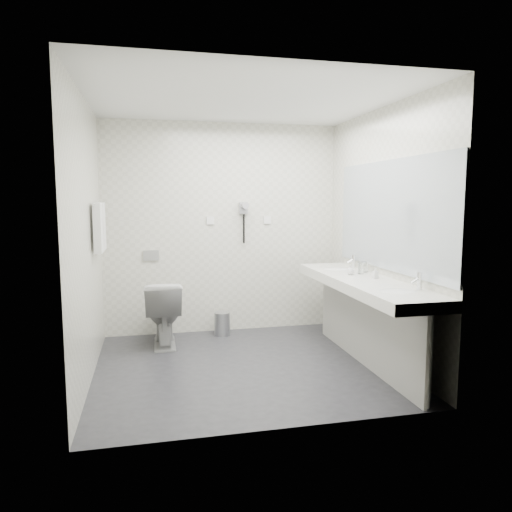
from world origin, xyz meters
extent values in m
plane|color=#26262B|center=(0.00, 0.00, 0.00)|extent=(2.80, 2.80, 0.00)
plane|color=silver|center=(0.00, 0.00, 2.50)|extent=(2.80, 2.80, 0.00)
plane|color=beige|center=(0.00, 1.30, 1.25)|extent=(2.80, 0.00, 2.80)
plane|color=beige|center=(0.00, -1.30, 1.25)|extent=(2.80, 0.00, 2.80)
plane|color=beige|center=(-1.40, 0.00, 1.25)|extent=(0.00, 2.60, 2.60)
plane|color=beige|center=(1.40, 0.00, 1.25)|extent=(0.00, 2.60, 2.60)
cube|color=silver|center=(1.12, -0.20, 0.80)|extent=(0.55, 2.20, 0.10)
cube|color=#9A9891|center=(1.15, -0.20, 0.38)|extent=(0.03, 2.15, 0.75)
cylinder|color=silver|center=(1.18, -1.24, 0.38)|extent=(0.06, 0.06, 0.75)
cylinder|color=silver|center=(1.18, 0.84, 0.38)|extent=(0.06, 0.06, 0.75)
cube|color=#B2BCC6|center=(1.39, -0.20, 1.45)|extent=(0.02, 2.20, 1.05)
ellipsoid|color=white|center=(1.12, -0.85, 0.83)|extent=(0.40, 0.31, 0.05)
ellipsoid|color=white|center=(1.12, 0.45, 0.83)|extent=(0.40, 0.31, 0.05)
cylinder|color=silver|center=(1.32, -0.85, 0.92)|extent=(0.04, 0.04, 0.15)
cylinder|color=silver|center=(1.32, 0.45, 0.92)|extent=(0.04, 0.04, 0.15)
imported|color=beige|center=(1.23, -0.24, 0.90)|extent=(0.05, 0.05, 0.10)
imported|color=beige|center=(1.09, 0.03, 0.90)|extent=(0.10, 0.10, 0.10)
cylinder|color=silver|center=(1.22, 0.07, 0.91)|extent=(0.07, 0.07, 0.11)
cylinder|color=silver|center=(1.31, 0.16, 0.91)|extent=(0.07, 0.07, 0.11)
imported|color=white|center=(-0.73, 0.87, 0.36)|extent=(0.41, 0.72, 0.72)
cube|color=#B2B5BA|center=(-0.85, 1.29, 0.95)|extent=(0.18, 0.02, 0.12)
cylinder|color=#B2B5BA|center=(-0.05, 1.08, 0.13)|extent=(0.25, 0.25, 0.26)
cylinder|color=#B2B5BA|center=(-0.05, 1.08, 0.27)|extent=(0.19, 0.19, 0.02)
cylinder|color=silver|center=(-1.35, 0.55, 1.55)|extent=(0.02, 0.62, 0.02)
cube|color=white|center=(-1.34, 0.41, 1.33)|extent=(0.07, 0.24, 0.48)
cube|color=white|center=(-1.34, 0.69, 1.33)|extent=(0.07, 0.24, 0.48)
cube|color=#9B9A9F|center=(0.25, 1.27, 1.50)|extent=(0.10, 0.04, 0.14)
cylinder|color=#9B9A9F|center=(0.25, 1.20, 1.53)|extent=(0.08, 0.14, 0.08)
cylinder|color=black|center=(0.25, 1.26, 1.25)|extent=(0.02, 0.02, 0.35)
cube|color=white|center=(-0.15, 1.29, 1.35)|extent=(0.09, 0.02, 0.09)
cube|color=white|center=(0.55, 1.29, 1.35)|extent=(0.09, 0.02, 0.09)
camera|label=1|loc=(-0.87, -4.34, 1.60)|focal=33.29mm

